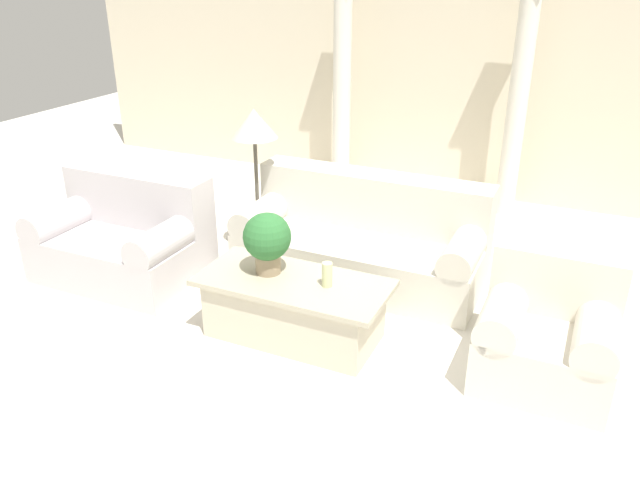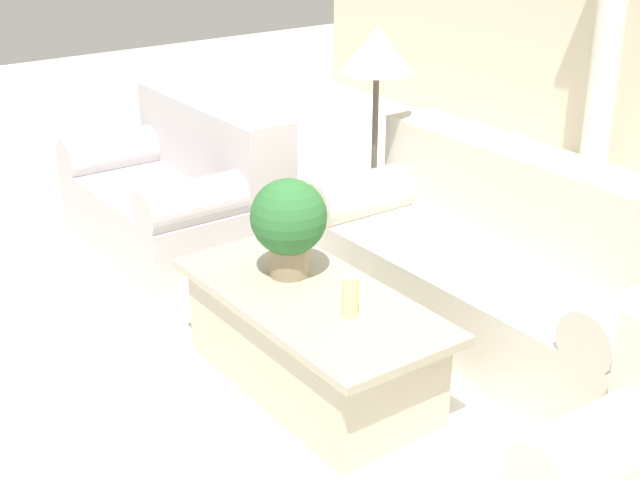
% 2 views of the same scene
% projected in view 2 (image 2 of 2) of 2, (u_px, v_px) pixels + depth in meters
% --- Properties ---
extents(ground_plane, '(16.00, 16.00, 0.00)m').
position_uv_depth(ground_plane, '(396.00, 372.00, 4.32)').
color(ground_plane, silver).
extents(sofa_long, '(2.14, 0.94, 0.90)m').
position_uv_depth(sofa_long, '(505.00, 264.00, 4.61)').
color(sofa_long, beige).
rests_on(sofa_long, ground_plane).
extents(loveseat, '(1.43, 0.94, 0.90)m').
position_uv_depth(loveseat, '(183.00, 189.00, 5.63)').
color(loveseat, beige).
rests_on(loveseat, ground_plane).
extents(coffee_table, '(1.43, 0.67, 0.48)m').
position_uv_depth(coffee_table, '(311.00, 339.00, 4.12)').
color(coffee_table, beige).
rests_on(coffee_table, ground_plane).
extents(potted_plant, '(0.36, 0.36, 0.47)m').
position_uv_depth(potted_plant, '(289.00, 221.00, 4.11)').
color(potted_plant, '#937F60').
rests_on(potted_plant, coffee_table).
extents(pillar_candle, '(0.08, 0.08, 0.19)m').
position_uv_depth(pillar_candle, '(350.00, 296.00, 3.81)').
color(pillar_candle, beige).
rests_on(pillar_candle, coffee_table).
extents(floor_lamp, '(0.42, 0.42, 1.43)m').
position_uv_depth(floor_lamp, '(377.00, 63.00, 5.05)').
color(floor_lamp, '#4C473D').
rests_on(floor_lamp, ground_plane).
extents(column_left, '(0.30, 0.30, 2.49)m').
position_uv_depth(column_left, '(612.00, 16.00, 6.23)').
color(column_left, silver).
rests_on(column_left, ground_plane).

